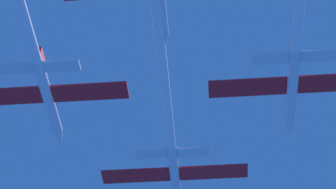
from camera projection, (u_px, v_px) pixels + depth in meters
name	position (u px, v px, depth m)	size (l,w,h in m)	color
jet_lead	(168.00, 119.00, 68.60)	(16.82, 41.31, 2.79)	white
jet_right_wing	(298.00, 16.00, 59.12)	(16.82, 39.79, 2.79)	white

